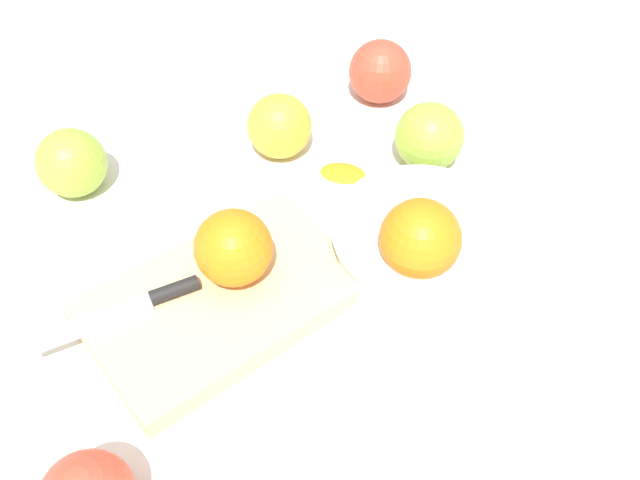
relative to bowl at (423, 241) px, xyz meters
The scene contains 10 objects.
ground_plane 0.15m from the bowl, 40.00° to the right, with size 2.40×2.40×0.00m, color silver.
bowl is the anchor object (origin of this frame).
cutting_board 0.20m from the bowl, 15.63° to the right, with size 0.24×0.15×0.02m, color #DBB77F.
orange_on_board 0.18m from the bowl, 21.31° to the right, with size 0.07×0.07×0.07m, color orange.
knife 0.27m from the bowl, 15.67° to the right, with size 0.16×0.03×0.01m.
apple_front_left 0.16m from the bowl, 128.78° to the right, with size 0.08×0.08×0.08m, color #8EB738.
apple_front_right 0.38m from the bowl, 47.86° to the right, with size 0.07×0.07×0.07m, color #8EB738.
apple_front_left_2 0.23m from the bowl, 81.55° to the right, with size 0.07×0.07×0.07m, color gold.
apple_front_left_3 0.29m from the bowl, 115.63° to the right, with size 0.08×0.08×0.08m, color #D6422D.
citrus_peel 0.16m from the bowl, 93.12° to the right, with size 0.05×0.04×0.01m, color orange.
Camera 1 is at (0.20, 0.43, 0.52)m, focal length 38.79 mm.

